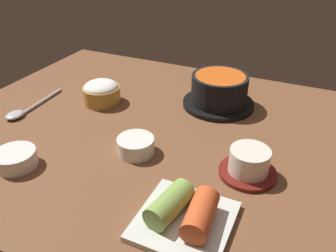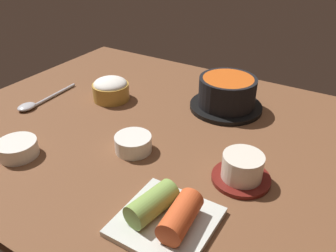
{
  "view_description": "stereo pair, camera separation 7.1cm",
  "coord_description": "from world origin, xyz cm",
  "px_view_note": "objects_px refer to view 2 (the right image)",
  "views": [
    {
      "loc": [
        27.33,
        -57.16,
        41.73
      ],
      "look_at": [
        2.0,
        -2.0,
        5.0
      ],
      "focal_mm": 36.51,
      "sensor_mm": 36.0,
      "label": 1
    },
    {
      "loc": [
        33.59,
        -53.83,
        41.73
      ],
      "look_at": [
        2.0,
        -2.0,
        5.0
      ],
      "focal_mm": 36.51,
      "sensor_mm": 36.0,
      "label": 2
    }
  ],
  "objects_px": {
    "stone_pot": "(227,94)",
    "kimchi_plate": "(166,215)",
    "rice_bowl": "(111,89)",
    "side_bowl_near": "(18,148)",
    "tea_cup_with_saucer": "(242,169)",
    "banchan_cup_center": "(133,143)",
    "spoon": "(36,103)"
  },
  "relations": [
    {
      "from": "rice_bowl",
      "to": "spoon",
      "type": "xyz_separation_m",
      "value": [
        -0.14,
        -0.13,
        -0.02
      ]
    },
    {
      "from": "tea_cup_with_saucer",
      "to": "side_bowl_near",
      "type": "bearing_deg",
      "value": -158.7
    },
    {
      "from": "tea_cup_with_saucer",
      "to": "spoon",
      "type": "distance_m",
      "value": 0.54
    },
    {
      "from": "banchan_cup_center",
      "to": "spoon",
      "type": "relative_size",
      "value": 0.4
    },
    {
      "from": "rice_bowl",
      "to": "kimchi_plate",
      "type": "xyz_separation_m",
      "value": [
        0.34,
        -0.29,
        -0.01
      ]
    },
    {
      "from": "rice_bowl",
      "to": "side_bowl_near",
      "type": "distance_m",
      "value": 0.29
    },
    {
      "from": "tea_cup_with_saucer",
      "to": "side_bowl_near",
      "type": "distance_m",
      "value": 0.43
    },
    {
      "from": "stone_pot",
      "to": "spoon",
      "type": "xyz_separation_m",
      "value": [
        -0.41,
        -0.23,
        -0.03
      ]
    },
    {
      "from": "tea_cup_with_saucer",
      "to": "banchan_cup_center",
      "type": "relative_size",
      "value": 1.42
    },
    {
      "from": "rice_bowl",
      "to": "tea_cup_with_saucer",
      "type": "xyz_separation_m",
      "value": [
        0.4,
        -0.13,
        -0.0
      ]
    },
    {
      "from": "kimchi_plate",
      "to": "side_bowl_near",
      "type": "xyz_separation_m",
      "value": [
        -0.34,
        0.0,
        -0.0
      ]
    },
    {
      "from": "kimchi_plate",
      "to": "spoon",
      "type": "height_order",
      "value": "kimchi_plate"
    },
    {
      "from": "side_bowl_near",
      "to": "banchan_cup_center",
      "type": "bearing_deg",
      "value": 35.57
    },
    {
      "from": "stone_pot",
      "to": "side_bowl_near",
      "type": "bearing_deg",
      "value": -124.44
    },
    {
      "from": "side_bowl_near",
      "to": "spoon",
      "type": "xyz_separation_m",
      "value": [
        -0.14,
        0.16,
        -0.01
      ]
    },
    {
      "from": "stone_pot",
      "to": "kimchi_plate",
      "type": "relative_size",
      "value": 1.25
    },
    {
      "from": "rice_bowl",
      "to": "side_bowl_near",
      "type": "height_order",
      "value": "rice_bowl"
    },
    {
      "from": "spoon",
      "to": "rice_bowl",
      "type": "bearing_deg",
      "value": 41.73
    },
    {
      "from": "tea_cup_with_saucer",
      "to": "kimchi_plate",
      "type": "xyz_separation_m",
      "value": [
        -0.06,
        -0.16,
        -0.01
      ]
    },
    {
      "from": "stone_pot",
      "to": "tea_cup_with_saucer",
      "type": "height_order",
      "value": "stone_pot"
    },
    {
      "from": "stone_pot",
      "to": "kimchi_plate",
      "type": "distance_m",
      "value": 0.4
    },
    {
      "from": "spoon",
      "to": "banchan_cup_center",
      "type": "bearing_deg",
      "value": -5.41
    },
    {
      "from": "kimchi_plate",
      "to": "spoon",
      "type": "relative_size",
      "value": 0.77
    },
    {
      "from": "banchan_cup_center",
      "to": "spoon",
      "type": "bearing_deg",
      "value": 174.59
    },
    {
      "from": "banchan_cup_center",
      "to": "stone_pot",
      "type": "bearing_deg",
      "value": 71.69
    },
    {
      "from": "rice_bowl",
      "to": "spoon",
      "type": "relative_size",
      "value": 0.5
    },
    {
      "from": "banchan_cup_center",
      "to": "side_bowl_near",
      "type": "distance_m",
      "value": 0.22
    },
    {
      "from": "tea_cup_with_saucer",
      "to": "side_bowl_near",
      "type": "height_order",
      "value": "tea_cup_with_saucer"
    },
    {
      "from": "tea_cup_with_saucer",
      "to": "spoon",
      "type": "relative_size",
      "value": 0.57
    },
    {
      "from": "stone_pot",
      "to": "banchan_cup_center",
      "type": "height_order",
      "value": "stone_pot"
    },
    {
      "from": "stone_pot",
      "to": "tea_cup_with_saucer",
      "type": "bearing_deg",
      "value": -61.2
    },
    {
      "from": "kimchi_plate",
      "to": "side_bowl_near",
      "type": "height_order",
      "value": "kimchi_plate"
    }
  ]
}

